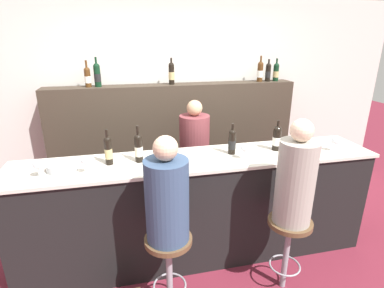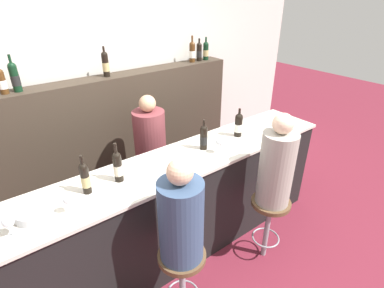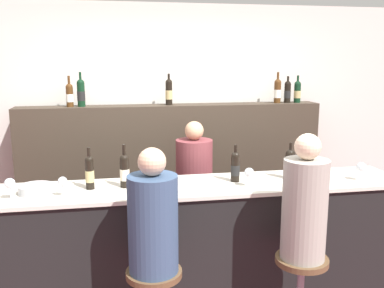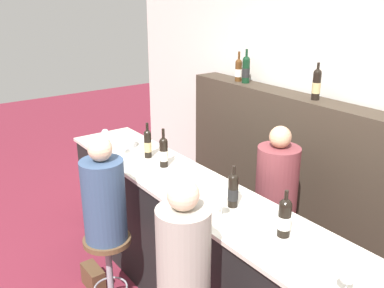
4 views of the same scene
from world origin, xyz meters
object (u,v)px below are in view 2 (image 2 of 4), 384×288
Objects in this scene: wine_bottle_counter_1 at (118,166)px; guest_seated_right at (277,166)px; bar_stool_left at (182,268)px; wine_bottle_counter_2 at (204,137)px; wine_glass_0 at (8,222)px; wine_bottle_backbar_1 at (15,77)px; wine_glass_3 at (284,119)px; guest_seated_left at (181,218)px; wine_bottle_backbar_0 at (2,81)px; wine_bottle_backbar_5 at (206,51)px; wine_bottle_backbar_3 at (192,52)px; wine_bottle_counter_0 at (85,178)px; wine_glass_1 at (68,200)px; wine_glass_2 at (220,143)px; bartender at (152,162)px; wine_bottle_counter_3 at (239,125)px; metal_bowl at (34,212)px; wine_bottle_backbar_4 at (199,52)px; bar_stool_right at (269,214)px; wine_bottle_backbar_2 at (105,64)px.

guest_seated_right is (1.17, -0.62, -0.13)m from wine_bottle_counter_1.
wine_bottle_counter_2 is at bearing 41.17° from bar_stool_left.
wine_glass_0 is 2.01m from guest_seated_right.
wine_glass_3 is (2.24, -1.40, -0.53)m from wine_bottle_backbar_1.
wine_glass_0 is 1.06m from guest_seated_left.
wine_bottle_backbar_0 is 1.04× the size of wine_bottle_backbar_5.
guest_seated_right is (-0.52, -1.87, -0.62)m from wine_bottle_backbar_3.
wine_bottle_counter_0 reaches higher than wine_glass_1.
wine_bottle_backbar_0 is 2.06m from wine_glass_2.
wine_bottle_backbar_3 is (0.82, 1.25, 0.50)m from wine_bottle_counter_2.
wine_glass_2 is at bearing -67.12° from wine_bottle_counter_2.
bar_stool_left is at bearing -56.49° from wine_bottle_counter_0.
bar_stool_left is 0.85× the size of guest_seated_left.
wine_bottle_backbar_1 is 1.57m from bartender.
wine_bottle_counter_3 reaches higher than metal_bowl.
wine_bottle_backbar_0 is 1.64m from bartender.
wine_bottle_backbar_1 reaches higher than wine_bottle_counter_2.
wine_bottle_backbar_4 is at bearing -180.00° from wine_bottle_backbar_5.
wine_bottle_counter_0 reaches higher than wine_bottle_counter_2.
wine_bottle_counter_0 is 0.76m from guest_seated_left.
wine_bottle_counter_0 is 1.03× the size of wine_bottle_backbar_0.
bar_stool_right is 1.39m from bartender.
wine_bottle_counter_3 is at bearing 1.22° from metal_bowl.
wine_bottle_backbar_3 is (2.18, 0.00, 0.01)m from wine_bottle_backbar_0.
wine_glass_1 is (0.35, -0.00, -0.00)m from wine_glass_0.
guest_seated_right is (1.55, -1.87, -0.63)m from wine_bottle_backbar_1.
metal_bowl is at bearing 150.91° from wine_glass_1.
wine_bottle_backbar_2 is at bearing 56.17° from wine_glass_1.
wine_bottle_backbar_0 is 1.07× the size of wine_bottle_backbar_4.
bar_stool_right is (1.96, -0.47, -0.64)m from wine_glass_0.
wine_glass_1 is at bearing 180.00° from wine_glass_3.
wine_glass_2 is (0.43, -1.40, -0.52)m from wine_bottle_backbar_2.
guest_seated_left is (0.41, -0.62, -0.16)m from wine_bottle_counter_0.
wine_bottle_counter_0 is 0.98× the size of wine_bottle_backbar_2.
wine_bottle_backbar_4 reaches higher than wine_glass_3.
wine_bottle_backbar_4 is at bearing 53.04° from wine_bottle_counter_2.
guest_seated_right is at bearing 0.00° from bar_stool_left.
wine_glass_2 reaches higher than bar_stool_left.
wine_bottle_backbar_5 reaches higher than bartender.
wine_bottle_counter_3 is 1.33m from guest_seated_left.
guest_seated_right is (-0.69, -0.47, -0.10)m from wine_glass_3.
wine_bottle_backbar_4 reaches higher than wine_bottle_counter_2.
wine_glass_0 is (-0.41, -1.40, -0.52)m from wine_bottle_backbar_1.
wine_bottle_backbar_0 reaches higher than guest_seated_left.
wine_bottle_counter_2 is 1.96× the size of wine_glass_0.
wine_glass_0 is at bearing 166.53° from bar_stool_right.
wine_bottle_backbar_5 reaches higher than wine_glass_3.
wine_bottle_backbar_1 is 1.44m from metal_bowl.
wine_bottle_backbar_1 reaches higher than wine_glass_0.
bartender is at bearing 111.65° from guest_seated_right.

